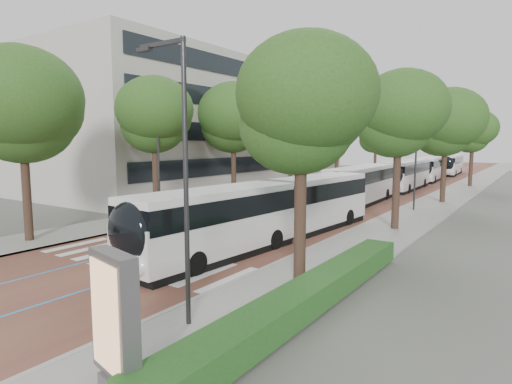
# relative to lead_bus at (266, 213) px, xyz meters

# --- Properties ---
(ground) EXTENTS (160.00, 160.00, 0.00)m
(ground) POSITION_rel_lead_bus_xyz_m (-3.04, -6.90, -1.63)
(ground) COLOR #51544C
(ground) RESTS_ON ground
(road) EXTENTS (11.00, 140.00, 0.02)m
(road) POSITION_rel_lead_bus_xyz_m (-3.04, 33.10, -1.62)
(road) COLOR brown
(road) RESTS_ON ground
(sidewalk_left) EXTENTS (4.00, 140.00, 0.12)m
(sidewalk_left) POSITION_rel_lead_bus_xyz_m (-10.54, 33.10, -1.57)
(sidewalk_left) COLOR gray
(sidewalk_left) RESTS_ON ground
(sidewalk_right) EXTENTS (4.00, 140.00, 0.12)m
(sidewalk_right) POSITION_rel_lead_bus_xyz_m (4.46, 33.10, -1.57)
(sidewalk_right) COLOR gray
(sidewalk_right) RESTS_ON ground
(kerb_left) EXTENTS (0.20, 140.00, 0.14)m
(kerb_left) POSITION_rel_lead_bus_xyz_m (-8.64, 33.10, -1.57)
(kerb_left) COLOR gray
(kerb_left) RESTS_ON ground
(kerb_right) EXTENTS (0.20, 140.00, 0.14)m
(kerb_right) POSITION_rel_lead_bus_xyz_m (2.56, 33.10, -1.57)
(kerb_right) COLOR gray
(kerb_right) RESTS_ON ground
(zebra_crossing) EXTENTS (10.55, 3.60, 0.01)m
(zebra_crossing) POSITION_rel_lead_bus_xyz_m (-2.84, -5.90, -1.60)
(zebra_crossing) COLOR silver
(zebra_crossing) RESTS_ON ground
(lane_line_left) EXTENTS (0.12, 126.00, 0.01)m
(lane_line_left) POSITION_rel_lead_bus_xyz_m (-4.64, 33.10, -1.60)
(lane_line_left) COLOR #2681C2
(lane_line_left) RESTS_ON road
(lane_line_right) EXTENTS (0.12, 126.00, 0.01)m
(lane_line_right) POSITION_rel_lead_bus_xyz_m (-1.44, 33.10, -1.60)
(lane_line_right) COLOR #2681C2
(lane_line_right) RESTS_ON road
(office_building) EXTENTS (18.11, 40.00, 14.00)m
(office_building) POSITION_rel_lead_bus_xyz_m (-22.52, 21.10, 5.37)
(office_building) COLOR #A29E96
(office_building) RESTS_ON ground
(hedge) EXTENTS (1.20, 14.00, 0.80)m
(hedge) POSITION_rel_lead_bus_xyz_m (6.06, -6.90, -1.11)
(hedge) COLOR #1B4818
(hedge) RESTS_ON sidewalk_right
(streetlight_near) EXTENTS (1.82, 0.20, 8.00)m
(streetlight_near) POSITION_rel_lead_bus_xyz_m (3.57, -9.90, 3.19)
(streetlight_near) COLOR #2A2B2D
(streetlight_near) RESTS_ON sidewalk_right
(streetlight_far) EXTENTS (1.82, 0.20, 8.00)m
(streetlight_far) POSITION_rel_lead_bus_xyz_m (3.57, 15.10, 3.19)
(streetlight_far) COLOR #2A2B2D
(streetlight_far) RESTS_ON sidewalk_right
(lamp_post_left) EXTENTS (0.14, 0.14, 8.00)m
(lamp_post_left) POSITION_rel_lead_bus_xyz_m (-9.14, 1.10, 2.49)
(lamp_post_left) COLOR #2A2B2D
(lamp_post_left) RESTS_ON sidewalk_left
(trees_left) EXTENTS (6.33, 60.86, 9.78)m
(trees_left) POSITION_rel_lead_bus_xyz_m (-10.54, 16.61, 5.16)
(trees_left) COLOR black
(trees_left) RESTS_ON ground
(trees_right) EXTENTS (6.03, 46.95, 9.28)m
(trees_right) POSITION_rel_lead_bus_xyz_m (4.66, 15.83, 4.90)
(trees_right) COLOR black
(trees_right) RESTS_ON ground
(lead_bus) EXTENTS (3.86, 18.53, 3.20)m
(lead_bus) POSITION_rel_lead_bus_xyz_m (0.00, 0.00, 0.00)
(lead_bus) COLOR black
(lead_bus) RESTS_ON ground
(bus_queued_0) EXTENTS (2.97, 12.48, 3.20)m
(bus_queued_0) POSITION_rel_lead_bus_xyz_m (-1.04, 16.27, -0.00)
(bus_queued_0) COLOR silver
(bus_queued_0) RESTS_ON ground
(bus_queued_1) EXTENTS (2.80, 12.45, 3.20)m
(bus_queued_1) POSITION_rel_lead_bus_xyz_m (-0.90, 29.82, -0.00)
(bus_queued_1) COLOR silver
(bus_queued_1) RESTS_ON ground
(bus_queued_2) EXTENTS (3.23, 12.52, 3.20)m
(bus_queued_2) POSITION_rel_lead_bus_xyz_m (-1.19, 43.01, -0.00)
(bus_queued_2) COLOR silver
(bus_queued_2) RESTS_ON ground
(bus_queued_3) EXTENTS (3.20, 12.52, 3.20)m
(bus_queued_3) POSITION_rel_lead_bus_xyz_m (-0.85, 55.86, -0.00)
(bus_queued_3) COLOR silver
(bus_queued_3) RESTS_ON ground
(ad_panel) EXTENTS (1.50, 0.71, 3.02)m
(ad_panel) POSITION_rel_lead_bus_xyz_m (4.95, -13.30, 0.08)
(ad_panel) COLOR #59595B
(ad_panel) RESTS_ON sidewalk_right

